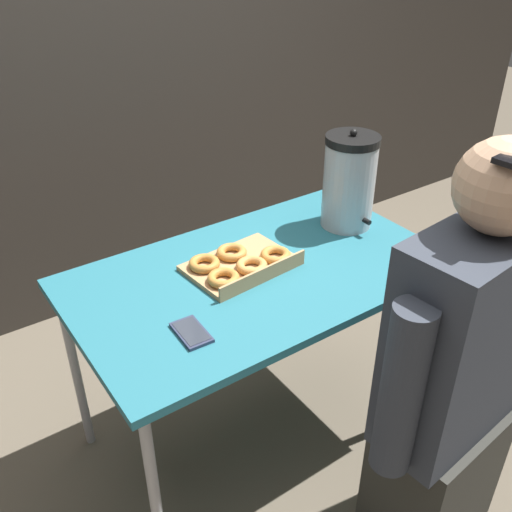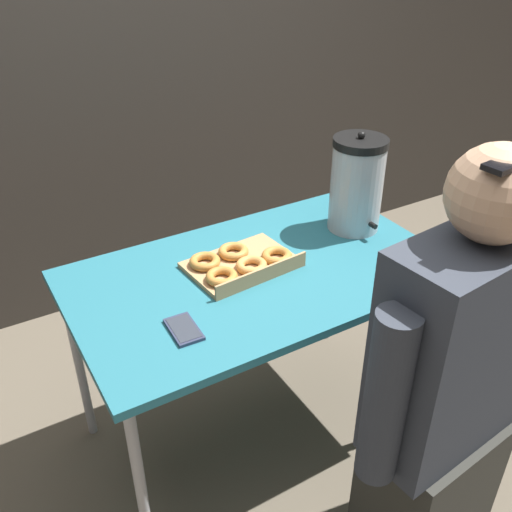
{
  "view_description": "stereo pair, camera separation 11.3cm",
  "coord_description": "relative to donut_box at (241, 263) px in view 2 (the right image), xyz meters",
  "views": [
    {
      "loc": [
        -0.89,
        -1.26,
        1.73
      ],
      "look_at": [
        -0.01,
        0.0,
        0.79
      ],
      "focal_mm": 40.0,
      "sensor_mm": 36.0,
      "label": 1
    },
    {
      "loc": [
        -0.79,
        -1.33,
        1.73
      ],
      "look_at": [
        -0.01,
        0.0,
        0.79
      ],
      "focal_mm": 40.0,
      "sensor_mm": 36.0,
      "label": 2
    }
  ],
  "objects": [
    {
      "name": "coffee_urn",
      "position": [
        0.49,
        0.04,
        0.15
      ],
      "size": [
        0.19,
        0.22,
        0.36
      ],
      "color": "#B7B7BC",
      "rests_on": "folding_table"
    },
    {
      "name": "ground_plane",
      "position": [
        0.04,
        -0.04,
        -0.75
      ],
      "size": [
        12.0,
        12.0,
        0.0
      ],
      "primitive_type": "plane",
      "color": "brown"
    },
    {
      "name": "cell_phone",
      "position": [
        -0.29,
        -0.2,
        -0.01
      ],
      "size": [
        0.08,
        0.13,
        0.01
      ],
      "rotation": [
        0.0,
        0.0,
        -0.04
      ],
      "color": "#2D334C",
      "rests_on": "folding_table"
    },
    {
      "name": "person_seated",
      "position": [
        0.27,
        -0.67,
        -0.13
      ],
      "size": [
        0.64,
        0.3,
        1.31
      ],
      "rotation": [
        0.0,
        0.0,
        3.24
      ],
      "color": "#33332D",
      "rests_on": "ground"
    },
    {
      "name": "folding_table",
      "position": [
        0.04,
        -0.04,
        -0.07
      ],
      "size": [
        1.21,
        0.71,
        0.73
      ],
      "color": "#236675",
      "rests_on": "ground"
    },
    {
      "name": "back_wall",
      "position": [
        0.04,
        1.16,
        0.47
      ],
      "size": [
        6.0,
        0.11,
        2.42
      ],
      "color": "#38332D",
      "rests_on": "ground"
    },
    {
      "name": "donut_box",
      "position": [
        0.0,
        0.0,
        0.0
      ],
      "size": [
        0.36,
        0.27,
        0.05
      ],
      "rotation": [
        0.0,
        0.0,
        0.09
      ],
      "color": "tan",
      "rests_on": "folding_table"
    }
  ]
}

